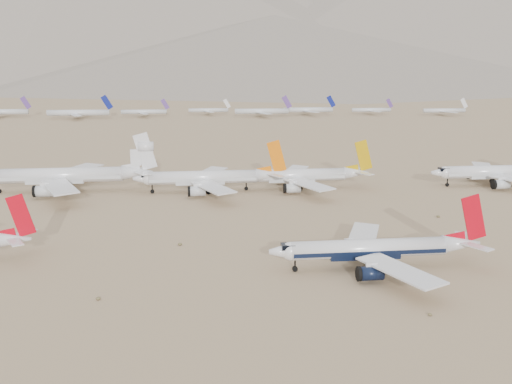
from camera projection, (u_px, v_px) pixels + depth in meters
ground at (326, 261)px, 118.59m from camera, size 7000.00×7000.00×0.00m
main_airliner at (377, 249)px, 113.71m from camera, size 42.15×41.17×14.88m
row2_navy_widebody at (500, 172)px, 192.34m from camera, size 46.43×45.40×16.52m
row2_gold_tail at (300, 176)px, 186.71m from camera, size 45.15×44.16×16.08m
row2_orange_tail at (209, 178)px, 182.34m from camera, size 46.35×45.34×16.53m
row2_white_trijet at (69, 175)px, 182.43m from camera, size 53.58×52.37×18.99m
distant_storage_row at (159, 112)px, 442.02m from camera, size 466.49×60.30×15.60m
mountain_range at (221, 13)px, 1682.52m from camera, size 7354.00×3024.00×470.00m
foothills at (446, 52)px, 1229.26m from camera, size 4637.50×1395.00×155.00m
desert_scrub at (371, 321)px, 90.50m from camera, size 261.14×121.67×0.63m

